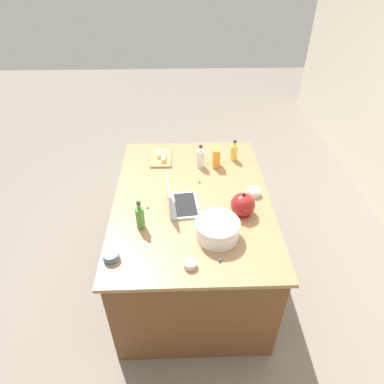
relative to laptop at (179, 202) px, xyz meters
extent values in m
plane|color=slate|center=(-0.12, 0.10, -0.95)|extent=(12.00, 12.00, 0.00)
cube|color=brown|center=(-0.12, 0.10, -0.51)|extent=(1.66, 1.16, 0.87)
cube|color=#9E754C|center=(-0.12, 0.10, -0.06)|extent=(1.72, 1.22, 0.03)
cube|color=#B7B7BC|center=(0.00, 0.04, -0.04)|extent=(0.33, 0.25, 0.02)
cube|color=black|center=(0.00, 0.05, -0.03)|extent=(0.29, 0.18, 0.00)
cube|color=#B7B7BC|center=(0.01, -0.08, 0.07)|extent=(0.30, 0.04, 0.20)
cube|color=silver|center=(0.01, -0.07, 0.07)|extent=(0.27, 0.03, 0.18)
cylinder|color=white|center=(0.32, 0.26, 0.02)|extent=(0.29, 0.29, 0.13)
cylinder|color=black|center=(0.32, 0.26, 0.02)|extent=(0.24, 0.24, 0.11)
torus|color=white|center=(0.32, 0.26, 0.08)|extent=(0.31, 0.31, 0.02)
cylinder|color=#4C8C38|center=(0.22, -0.27, 0.04)|extent=(0.06, 0.06, 0.17)
cylinder|color=#4C8C38|center=(0.22, -0.27, 0.15)|extent=(0.03, 0.03, 0.05)
cylinder|color=black|center=(0.22, -0.27, 0.18)|extent=(0.03, 0.03, 0.01)
cylinder|color=#DBC64C|center=(-0.66, 0.50, 0.02)|extent=(0.06, 0.06, 0.14)
cylinder|color=#DBC64C|center=(-0.66, 0.50, 0.11)|extent=(0.03, 0.03, 0.04)
cylinder|color=black|center=(-0.66, 0.50, 0.14)|extent=(0.03, 0.03, 0.01)
cylinder|color=white|center=(-0.55, 0.19, 0.03)|extent=(0.07, 0.07, 0.15)
cylinder|color=white|center=(-0.55, 0.19, 0.13)|extent=(0.03, 0.03, 0.04)
cylinder|color=black|center=(-0.55, 0.19, 0.16)|extent=(0.03, 0.03, 0.01)
cylinder|color=maroon|center=(0.09, 0.47, -0.04)|extent=(0.13, 0.13, 0.01)
sphere|color=maroon|center=(0.09, 0.47, 0.03)|extent=(0.18, 0.18, 0.18)
cone|color=maroon|center=(0.17, 0.47, 0.05)|extent=(0.08, 0.03, 0.07)
sphere|color=black|center=(0.09, 0.47, 0.13)|extent=(0.02, 0.02, 0.02)
cube|color=#AD7F4C|center=(-0.70, -0.16, -0.04)|extent=(0.32, 0.19, 0.02)
cube|color=#F4E58C|center=(-0.72, -0.19, -0.01)|extent=(0.11, 0.04, 0.04)
cube|color=#F4E58C|center=(-0.65, -0.14, -0.01)|extent=(0.11, 0.04, 0.04)
cylinder|color=beige|center=(0.58, 0.07, -0.03)|extent=(0.08, 0.08, 0.04)
cylinder|color=white|center=(-0.13, 0.59, -0.02)|extent=(0.10, 0.10, 0.05)
cylinder|color=slate|center=(0.50, -0.44, -0.02)|extent=(0.11, 0.11, 0.05)
cube|color=gold|center=(-0.56, 0.33, 0.04)|extent=(0.09, 0.06, 0.17)
sphere|color=orange|center=(0.01, -0.24, -0.04)|extent=(0.02, 0.02, 0.02)
sphere|color=blue|center=(0.55, 0.26, -0.04)|extent=(0.02, 0.02, 0.02)
sphere|color=yellow|center=(-0.60, 0.26, -0.04)|extent=(0.01, 0.01, 0.01)
sphere|color=red|center=(0.29, 0.26, -0.04)|extent=(0.02, 0.02, 0.02)
sphere|color=green|center=(0.09, -0.31, -0.04)|extent=(0.02, 0.02, 0.02)
sphere|color=#CC3399|center=(0.20, -0.28, -0.04)|extent=(0.02, 0.02, 0.02)
sphere|color=yellow|center=(-0.66, 0.31, -0.04)|extent=(0.02, 0.02, 0.02)
sphere|color=red|center=(-0.30, 0.17, -0.04)|extent=(0.01, 0.01, 0.01)
camera|label=1|loc=(1.98, 0.03, 1.62)|focal=31.67mm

